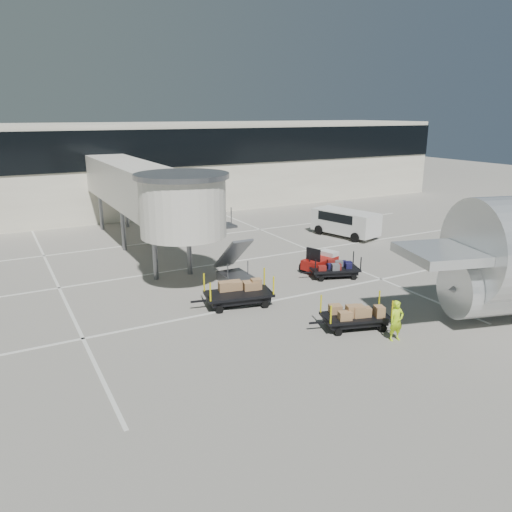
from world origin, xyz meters
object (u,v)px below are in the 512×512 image
object	(u,v)px
suitcase_cart	(337,269)
box_cart_near	(358,317)
ground_worker	(396,321)
minivan	(344,221)
baggage_tug	(321,262)
box_cart_far	(239,295)

from	to	relation	value
suitcase_cart	box_cart_near	distance (m)	6.88
ground_worker	minivan	bearing A→B (deg)	66.78
ground_worker	minivan	distance (m)	17.99
box_cart_near	baggage_tug	bearing A→B (deg)	82.83
baggage_tug	minivan	size ratio (longest dim) A/B	0.47
ground_worker	minivan	world-z (taller)	minivan
baggage_tug	minivan	bearing A→B (deg)	26.21
baggage_tug	suitcase_cart	bearing A→B (deg)	-102.40
ground_worker	box_cart_near	bearing A→B (deg)	116.81
baggage_tug	ground_worker	bearing A→B (deg)	-124.29
suitcase_cart	box_cart_far	distance (m)	6.85
box_cart_far	ground_worker	distance (m)	7.52
minivan	box_cart_near	bearing A→B (deg)	-140.78
box_cart_near	minivan	xyz separation A→B (m)	(9.91, 13.68, 0.63)
suitcase_cart	box_cart_far	size ratio (longest dim) A/B	0.84
baggage_tug	ground_worker	world-z (taller)	ground_worker
box_cart_near	ground_worker	xyz separation A→B (m)	(0.58, -1.69, 0.34)
box_cart_near	minivan	distance (m)	16.91
box_cart_near	suitcase_cart	bearing A→B (deg)	77.18
minivan	baggage_tug	bearing A→B (deg)	-151.10
suitcase_cart	box_cart_near	xyz separation A→B (m)	(-3.42, -5.97, 0.05)
suitcase_cart	box_cart_far	world-z (taller)	box_cart_far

